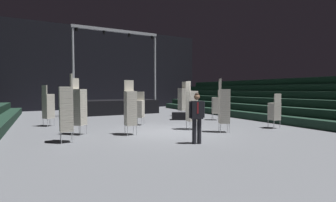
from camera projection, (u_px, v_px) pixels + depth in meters
ground_plane at (168, 133)px, 11.07m from camera, size 22.00×30.00×0.10m
arena_end_wall at (98, 69)px, 24.17m from camera, size 22.00×0.30×8.00m
bleacher_bank_right at (280, 98)px, 15.93m from camera, size 4.50×24.00×2.70m
stage_riser at (114, 105)px, 19.22m from camera, size 6.69×2.52×6.38m
man_with_tie at (197, 115)px, 8.52m from camera, size 0.57×0.34×1.79m
chair_stack_front_left at (224, 106)px, 10.84m from camera, size 0.60×0.60×2.39m
chair_stack_front_right at (66, 108)px, 8.74m from camera, size 0.45×0.45×2.48m
chair_stack_mid_left at (79, 106)px, 10.26m from camera, size 0.62×0.62×2.39m
chair_stack_mid_right at (130, 108)px, 10.23m from camera, size 0.45×0.45×2.31m
chair_stack_mid_centre at (182, 99)px, 17.54m from camera, size 0.53×0.53×2.48m
chair_stack_rear_left at (48, 106)px, 12.66m from camera, size 0.61×0.61×2.14m
chair_stack_rear_right at (274, 111)px, 12.01m from camera, size 0.49×0.49×1.71m
chair_stack_rear_centre at (140, 108)px, 13.11m from camera, size 0.62×0.62×1.79m
chair_stack_aisle_left at (192, 105)px, 11.61m from camera, size 0.48×0.48×2.31m
chair_stack_aisle_right at (216, 105)px, 15.23m from camera, size 0.60×0.60×1.88m
equipment_road_case at (179, 116)px, 15.44m from camera, size 1.08×0.95×0.46m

